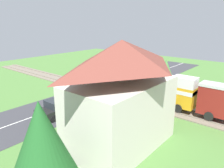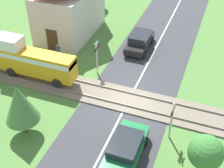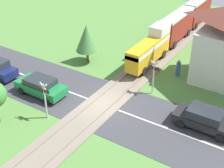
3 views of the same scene
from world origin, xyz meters
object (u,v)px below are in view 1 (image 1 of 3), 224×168
at_px(car_near_crossing, 120,76).
at_px(car_behind_queue, 140,69).
at_px(crossing_signal_east_approach, 113,87).
at_px(station_building, 121,96).
at_px(pedestrian_by_station, 143,109).
at_px(car_far_side, 60,106).
at_px(crossing_signal_west_approach, 96,69).

relative_size(car_near_crossing, car_behind_queue, 1.14).
height_order(crossing_signal_east_approach, station_building, station_building).
height_order(car_behind_queue, pedestrian_by_station, car_behind_queue).
xyz_separation_m(car_near_crossing, car_behind_queue, (-5.25, -0.00, 0.08)).
bearing_deg(car_near_crossing, crossing_signal_east_approach, 33.48).
relative_size(crossing_signal_east_approach, station_building, 0.38).
relative_size(car_far_side, crossing_signal_east_approach, 1.42).
xyz_separation_m(car_far_side, car_behind_queue, (-17.78, -2.88, 0.06)).
bearing_deg(crossing_signal_east_approach, car_behind_queue, -158.70).
height_order(car_near_crossing, crossing_signal_east_approach, crossing_signal_east_approach).
bearing_deg(car_behind_queue, station_building, 29.07).
height_order(car_near_crossing, pedestrian_by_station, pedestrian_by_station).
bearing_deg(crossing_signal_east_approach, car_far_side, -22.92).
height_order(crossing_signal_east_approach, pedestrian_by_station, crossing_signal_east_approach).
distance_m(car_behind_queue, crossing_signal_east_approach, 13.77).
bearing_deg(station_building, crossing_signal_west_approach, -130.32).
bearing_deg(car_far_side, pedestrian_by_station, 126.15).
xyz_separation_m(car_behind_queue, crossing_signal_east_approach, (12.79, 4.99, 1.06)).
relative_size(car_near_crossing, station_building, 0.55).
xyz_separation_m(crossing_signal_east_approach, pedestrian_by_station, (0.60, 3.89, -1.20)).
bearing_deg(crossing_signal_west_approach, station_building, 49.68).
bearing_deg(crossing_signal_east_approach, pedestrian_by_station, 81.25).
distance_m(crossing_signal_east_approach, station_building, 7.62).
height_order(car_far_side, station_building, station_building).
bearing_deg(car_far_side, crossing_signal_east_approach, 157.08).
height_order(crossing_signal_west_approach, crossing_signal_east_approach, same).
relative_size(car_near_crossing, car_far_side, 1.01).
bearing_deg(pedestrian_by_station, car_behind_queue, -146.44).
distance_m(car_near_crossing, car_far_side, 12.85).
distance_m(car_near_crossing, car_behind_queue, 5.25).
xyz_separation_m(car_near_crossing, pedestrian_by_station, (8.14, 8.88, -0.06)).
height_order(car_far_side, crossing_signal_east_approach, crossing_signal_east_approach).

